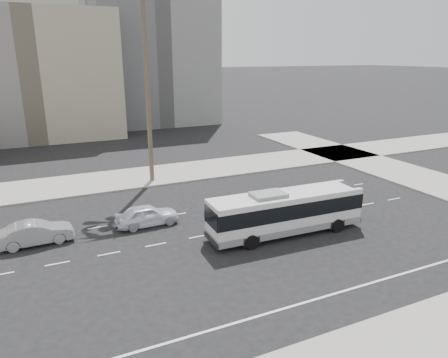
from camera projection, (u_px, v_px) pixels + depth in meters
ground at (238, 229)px, 29.25m from camera, size 700.00×700.00×0.00m
sidewalk_north at (171, 173)px, 42.68m from camera, size 120.00×7.00×0.15m
midrise_beige_west at (29, 75)px, 60.85m from camera, size 24.00×18.00×18.00m
midrise_gray_center at (148, 48)px, 73.82m from camera, size 20.00×20.00×26.00m
civic_tower at (38, 5)px, 234.11m from camera, size 42.00×42.00×129.00m
highrise_right at (129, 12)px, 236.80m from camera, size 26.00×26.00×70.00m
highrise_far at (157, 26)px, 274.36m from camera, size 22.00×22.00×60.00m
city_bus at (286, 211)px, 28.07m from camera, size 11.07×2.80×3.16m
car_a at (147, 215)px, 29.73m from camera, size 1.92×4.55×1.54m
car_b at (36, 233)px, 26.79m from camera, size 1.77×4.67×1.52m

